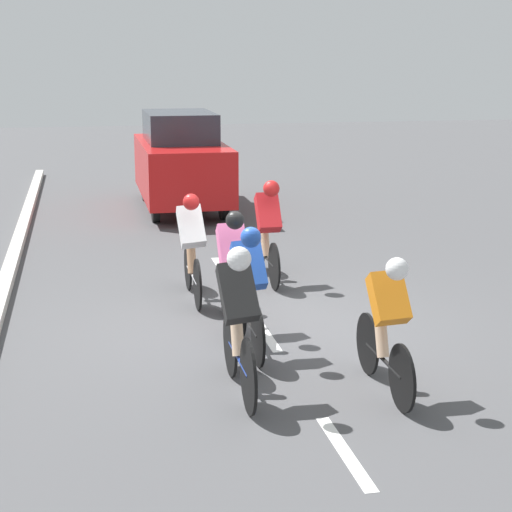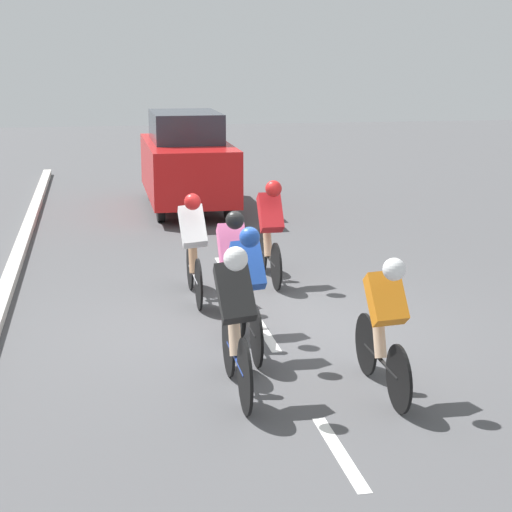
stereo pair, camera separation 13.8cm
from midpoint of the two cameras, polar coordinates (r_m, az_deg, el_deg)
ground_plane at (r=10.42m, az=0.79°, el=-4.83°), size 60.00×60.00×0.00m
lane_stripe_near at (r=7.38m, az=6.15°, el=-12.89°), size 0.12×1.40×0.01m
lane_stripe_mid at (r=10.25m, az=0.99°, el=-5.13°), size 0.12×1.40×0.01m
lane_stripe_far at (r=13.28m, az=-1.81°, el=-0.81°), size 0.12×1.40×0.01m
cyclist_white at (r=11.40m, az=-3.86°, el=0.82°), size 0.36×1.68×1.50m
cyclist_blue at (r=9.37m, az=-0.12°, el=-1.96°), size 0.36×1.68×1.48m
cyclist_orange at (r=8.33m, az=9.05°, el=-4.31°), size 0.34×1.63×1.43m
cyclist_black at (r=8.17m, az=-0.89°, el=-4.09°), size 0.37×1.70×1.55m
cyclist_red at (r=12.31m, az=1.26°, el=1.91°), size 0.32×1.72×1.53m
cyclist_pink at (r=10.21m, az=-1.21°, el=-0.68°), size 0.33×1.64×1.49m
support_car at (r=18.24m, az=-4.42°, el=6.35°), size 1.70×4.17×2.05m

